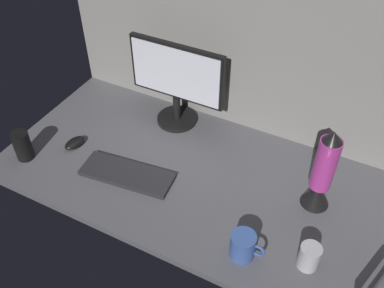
{
  "coord_description": "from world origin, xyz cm",
  "views": [
    {
      "loc": [
        41.22,
        -107.44,
        125.06
      ],
      "look_at": [
        -13.72,
        0.0,
        14.0
      ],
      "focal_mm": 40.35,
      "sensor_mm": 36.0,
      "label": 1
    }
  ],
  "objects_px": {
    "mug_ceramic_blue": "(243,246)",
    "monitor": "(177,81)",
    "mouse": "(75,143)",
    "mug_black_travel": "(23,145)",
    "lava_lamp": "(322,176)",
    "keyboard": "(127,174)",
    "mug_steel": "(309,257)"
  },
  "relations": [
    {
      "from": "mug_ceramic_blue",
      "to": "monitor",
      "type": "bearing_deg",
      "value": 135.38
    },
    {
      "from": "mouse",
      "to": "mug_ceramic_blue",
      "type": "bearing_deg",
      "value": 0.59
    },
    {
      "from": "monitor",
      "to": "mug_black_travel",
      "type": "xyz_separation_m",
      "value": [
        -0.44,
        -0.5,
        -0.15
      ]
    },
    {
      "from": "lava_lamp",
      "to": "keyboard",
      "type": "bearing_deg",
      "value": -163.48
    },
    {
      "from": "keyboard",
      "to": "mug_ceramic_blue",
      "type": "distance_m",
      "value": 0.56
    },
    {
      "from": "mouse",
      "to": "keyboard",
      "type": "bearing_deg",
      "value": 3.29
    },
    {
      "from": "mug_black_travel",
      "to": "keyboard",
      "type": "bearing_deg",
      "value": 13.06
    },
    {
      "from": "mug_black_travel",
      "to": "mug_steel",
      "type": "distance_m",
      "value": 1.18
    },
    {
      "from": "keyboard",
      "to": "monitor",
      "type": "bearing_deg",
      "value": 82.1
    },
    {
      "from": "keyboard",
      "to": "mug_black_travel",
      "type": "height_order",
      "value": "mug_black_travel"
    },
    {
      "from": "mouse",
      "to": "mug_black_travel",
      "type": "distance_m",
      "value": 0.21
    },
    {
      "from": "mug_steel",
      "to": "lava_lamp",
      "type": "bearing_deg",
      "value": 100.43
    },
    {
      "from": "keyboard",
      "to": "mug_black_travel",
      "type": "distance_m",
      "value": 0.45
    },
    {
      "from": "mug_black_travel",
      "to": "mug_ceramic_blue",
      "type": "height_order",
      "value": "mug_black_travel"
    },
    {
      "from": "keyboard",
      "to": "lava_lamp",
      "type": "relative_size",
      "value": 1.07
    },
    {
      "from": "mouse",
      "to": "mug_steel",
      "type": "distance_m",
      "value": 1.05
    },
    {
      "from": "monitor",
      "to": "mug_ceramic_blue",
      "type": "xyz_separation_m",
      "value": [
        0.53,
        -0.53,
        -0.16
      ]
    },
    {
      "from": "mug_steel",
      "to": "lava_lamp",
      "type": "xyz_separation_m",
      "value": [
        -0.05,
        0.27,
        0.1
      ]
    },
    {
      "from": "keyboard",
      "to": "lava_lamp",
      "type": "distance_m",
      "value": 0.74
    },
    {
      "from": "keyboard",
      "to": "mug_ceramic_blue",
      "type": "xyz_separation_m",
      "value": [
        0.54,
        -0.12,
        0.04
      ]
    },
    {
      "from": "monitor",
      "to": "keyboard",
      "type": "xyz_separation_m",
      "value": [
        -0.01,
        -0.4,
        -0.2
      ]
    },
    {
      "from": "mouse",
      "to": "mug_steel",
      "type": "xyz_separation_m",
      "value": [
        1.04,
        -0.11,
        0.03
      ]
    },
    {
      "from": "monitor",
      "to": "mug_ceramic_blue",
      "type": "relative_size",
      "value": 3.58
    },
    {
      "from": "mouse",
      "to": "lava_lamp",
      "type": "height_order",
      "value": "lava_lamp"
    },
    {
      "from": "mouse",
      "to": "monitor",
      "type": "bearing_deg",
      "value": 61.56
    },
    {
      "from": "monitor",
      "to": "mug_ceramic_blue",
      "type": "height_order",
      "value": "monitor"
    },
    {
      "from": "monitor",
      "to": "mug_black_travel",
      "type": "distance_m",
      "value": 0.68
    },
    {
      "from": "mouse",
      "to": "lava_lamp",
      "type": "xyz_separation_m",
      "value": [
        0.99,
        0.16,
        0.13
      ]
    },
    {
      "from": "mug_black_travel",
      "to": "mug_steel",
      "type": "relative_size",
      "value": 1.38
    },
    {
      "from": "mug_ceramic_blue",
      "to": "lava_lamp",
      "type": "bearing_deg",
      "value": 65.02
    },
    {
      "from": "mouse",
      "to": "mug_black_travel",
      "type": "height_order",
      "value": "mug_black_travel"
    },
    {
      "from": "mug_black_travel",
      "to": "lava_lamp",
      "type": "height_order",
      "value": "lava_lamp"
    }
  ]
}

